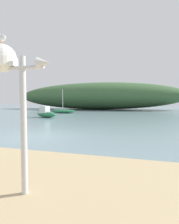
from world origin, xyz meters
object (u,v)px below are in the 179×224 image
mast_structure (7,69)px  motorboat_by_sandbar (46,113)px  seagull_on_radar (1,37)px  sailboat_east_reach (63,111)px

mast_structure → motorboat_by_sandbar: mast_structure is taller
seagull_on_radar → sailboat_east_reach: 26.65m
mast_structure → motorboat_by_sandbar: (-8.78, 16.82, -2.10)m
motorboat_by_sandbar → mast_structure: bearing=-62.4°
mast_structure → sailboat_east_reach: sailboat_east_reach is taller
mast_structure → seagull_on_radar: 0.62m
sailboat_east_reach → motorboat_by_sandbar: bearing=-79.9°
mast_structure → sailboat_east_reach: (-10.16, 24.53, -2.27)m
motorboat_by_sandbar → sailboat_east_reach: bearing=100.1°
seagull_on_radar → mast_structure: bearing=-1.4°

